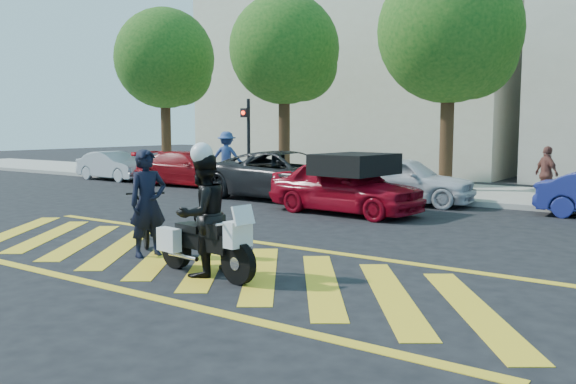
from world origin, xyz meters
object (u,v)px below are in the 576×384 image
Objects in this scene: parked_far_left at (114,166)px; bicycle at (144,216)px; police_motorcycle at (204,243)px; parked_left at (190,169)px; parked_mid_right at (403,180)px; officer_bike at (148,203)px; officer_moto at (203,215)px; parked_mid_left at (288,176)px; red_convertible at (345,186)px.

bicycle is at bearing -125.22° from parked_far_left.
bicycle is at bearing 163.39° from police_motorcycle.
parked_mid_right reaches higher than parked_left.
parked_mid_right is at bearing 12.95° from officer_bike.
officer_moto reaches higher than police_motorcycle.
officer_bike is 1.33m from bicycle.
officer_bike is at bearing -91.16° from bicycle.
parked_mid_left is (-2.63, 7.96, -0.18)m from officer_bike.
red_convertible is at bearing -114.60° from parked_mid_left.
parked_mid_right is (0.63, 9.06, -0.23)m from officer_bike.
parked_mid_left is (-1.63, 7.18, 0.22)m from bicycle.
parked_mid_left is at bearing -96.48° from parked_far_left.
red_convertible is at bearing 14.88° from officer_bike.
police_motorcycle is 17.25m from parked_far_left.
parked_far_left is 0.67× the size of parked_mid_left.
police_motorcycle is 0.58× the size of parked_far_left.
parked_left is 1.09× the size of parked_mid_right.
officer_moto reaches higher than parked_far_left.
officer_moto is (-0.01, -0.00, 0.43)m from police_motorcycle.
parked_mid_left is (9.82, -1.40, 0.15)m from parked_far_left.
parked_mid_left is at bearing 125.22° from police_motorcycle.
parked_left is at bearing -88.36° from parked_far_left.
officer_bike is 9.09m from parked_mid_right.
bicycle is 8.44m from parked_mid_right.
officer_moto is (2.71, -1.25, 0.40)m from bicycle.
officer_moto is 0.52× the size of parked_far_left.
parked_mid_left reaches higher than bicycle.
officer_bike is 0.45× the size of parked_mid_right.
parked_left reaches higher than police_motorcycle.
parked_mid_right is at bearing -97.34° from parked_left.
officer_moto is 17.24m from parked_far_left.
police_motorcycle is at bearing 115.75° from officer_moto.
parked_left reaches higher than bicycle.
parked_mid_left is at bearing 49.47° from bicycle.
parked_far_left reaches higher than police_motorcycle.
parked_far_left is (-14.16, 9.83, -0.34)m from officer_moto.
parked_mid_right reaches higher than parked_far_left.
officer_bike is 0.89× the size of police_motorcycle.
bicycle is at bearing 69.05° from officer_bike.
parked_left is at bearing 57.83° from officer_bike.
parked_mid_right is (13.08, -0.30, 0.11)m from parked_far_left.
bicycle is 0.48× the size of red_convertible.
parked_left is 0.83× the size of parked_mid_left.
parked_mid_left is (-2.86, 1.53, 0.04)m from red_convertible.
parked_mid_right is (3.25, 1.10, -0.05)m from parked_mid_left.
parked_mid_right reaches higher than bicycle.
red_convertible is at bearing 110.16° from police_motorcycle.
bicycle is at bearing -106.81° from officer_moto.
red_convertible is 13.01m from parked_far_left.
parked_far_left is at bearing 81.28° from parked_mid_right.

